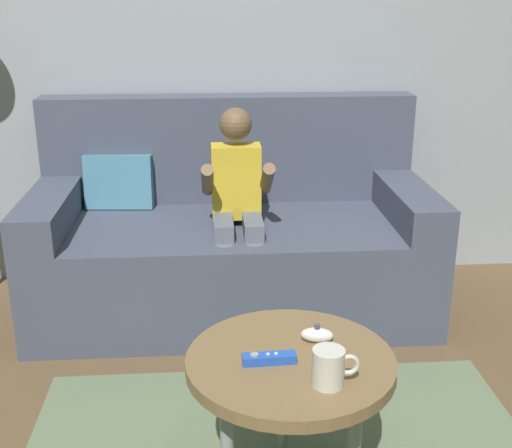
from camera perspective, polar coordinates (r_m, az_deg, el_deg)
wall_back at (r=3.14m, az=-3.03°, el=17.42°), size 4.98×0.05×2.50m
couch at (r=2.95m, az=-2.23°, el=-1.36°), size 1.71×0.80×0.92m
person_seated_on_couch at (r=2.70m, az=-1.64°, el=1.68°), size 0.29×0.35×0.92m
coffee_table at (r=1.79m, az=2.98°, el=-12.73°), size 0.55×0.55×0.45m
game_remote_blue_near_edge at (r=1.73m, az=1.14°, el=-11.60°), size 0.14×0.04×0.03m
nunchuk_white at (r=1.83m, az=5.32°, el=-9.56°), size 0.10×0.06×0.05m
coffee_mug at (r=1.63m, az=6.40°, el=-12.26°), size 0.12×0.08×0.09m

